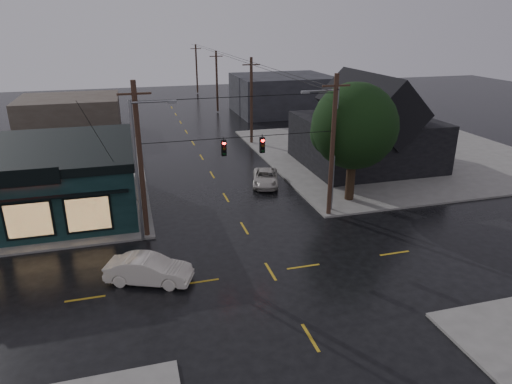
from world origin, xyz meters
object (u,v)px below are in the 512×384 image
object	(u,v)px
corner_tree	(354,126)
utility_pole_nw	(147,236)
sedan_cream	(149,270)
utility_pole_ne	(328,215)
suv_silver	(265,178)

from	to	relation	value
corner_tree	utility_pole_nw	xyz separation A→B (m)	(-15.76, -2.23, -5.97)
corner_tree	sedan_cream	bearing A→B (deg)	-153.40
utility_pole_nw	sedan_cream	bearing A→B (deg)	-91.84
utility_pole_ne	sedan_cream	bearing A→B (deg)	-156.41
utility_pole_ne	suv_silver	xyz separation A→B (m)	(-2.54, 7.58, 0.64)
corner_tree	suv_silver	size ratio (longest dim) A/B	1.98
corner_tree	utility_pole_nw	size ratio (longest dim) A/B	0.90
corner_tree	utility_pole_nw	distance (m)	17.00
suv_silver	sedan_cream	bearing A→B (deg)	-112.06
utility_pole_nw	sedan_cream	distance (m)	5.81
corner_tree	utility_pole_ne	bearing A→B (deg)	-141.10
sedan_cream	suv_silver	distance (m)	17.07
utility_pole_nw	suv_silver	size ratio (longest dim) A/B	2.21
sedan_cream	corner_tree	bearing A→B (deg)	-40.81
utility_pole_nw	corner_tree	bearing A→B (deg)	8.05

